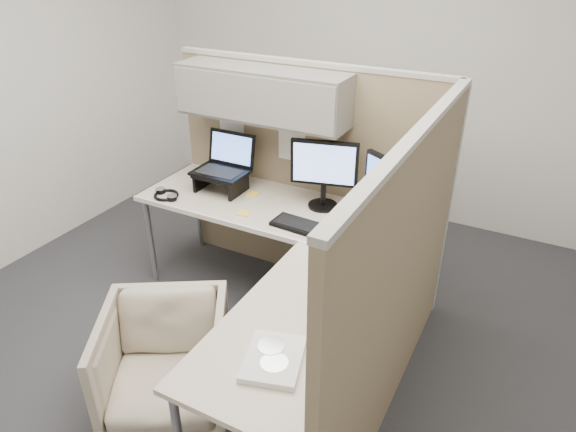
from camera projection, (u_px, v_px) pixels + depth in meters
The scene contains 18 objects.
ground at pixel (257, 343), 3.34m from camera, with size 4.50×4.50×0.00m, color #2D2D31.
partition_back at pixel (287, 139), 3.55m from camera, with size 2.00×0.36×1.63m.
partition_right at pixel (401, 285), 2.53m from camera, with size 0.07×2.03×1.63m.
desk at pixel (282, 250), 3.06m from camera, with size 2.00×1.98×0.73m.
office_chair at pixel (165, 356), 2.76m from camera, with size 0.65×0.61×0.67m, color #B3A28E.
monitor_left at pixel (324, 169), 3.33m from camera, with size 0.44×0.20×0.47m.
monitor_right at pixel (390, 191), 3.04m from camera, with size 0.40×0.25×0.47m.
laptop_station at pixel (223, 170), 3.64m from camera, with size 0.38×0.32×0.39m.
keyboard at pixel (310, 228), 3.17m from camera, with size 0.50×0.17×0.02m, color black.
mouse at pixel (368, 242), 3.02m from camera, with size 0.11×0.07×0.04m, color black.
travel_mug at pixel (357, 208), 3.25m from camera, with size 0.08×0.08×0.18m.
soda_can_green at pixel (390, 249), 2.87m from camera, with size 0.07×0.07×0.12m, color #268C1E.
soda_can_silver at pixel (368, 224), 3.13m from camera, with size 0.07×0.07×0.12m, color black.
sticky_note_c at pixel (253, 194), 3.62m from camera, with size 0.08×0.08×0.01m, color yellow.
sticky_note_a at pixel (243, 213), 3.37m from camera, with size 0.08×0.08×0.01m, color yellow.
headphones at pixel (166, 195), 3.59m from camera, with size 0.22×0.22×0.03m.
paper_stack at pixel (274, 359), 2.18m from camera, with size 0.31×0.36×0.03m.
desk_clock at pixel (318, 302), 2.48m from camera, with size 0.09×0.09×0.09m.
Camera 1 is at (1.37, -2.15, 2.32)m, focal length 32.00 mm.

